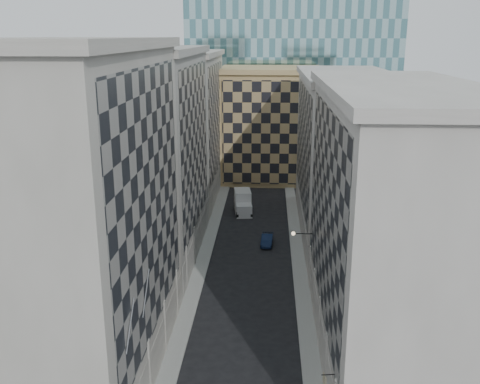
% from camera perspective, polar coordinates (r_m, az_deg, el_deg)
% --- Properties ---
extents(sidewalk_west, '(1.50, 100.00, 0.15)m').
position_cam_1_polar(sidewalk_west, '(58.13, -4.14, -7.80)').
color(sidewalk_west, '#979792').
rests_on(sidewalk_west, ground).
extents(sidewalk_east, '(1.50, 100.00, 0.15)m').
position_cam_1_polar(sidewalk_east, '(57.80, 6.34, -8.01)').
color(sidewalk_east, '#979792').
rests_on(sidewalk_east, ground).
extents(bldg_left_a, '(10.80, 22.80, 23.70)m').
position_cam_1_polar(bldg_left_a, '(37.87, -16.65, -2.84)').
color(bldg_left_a, '#9C978C').
rests_on(bldg_left_a, ground).
extents(bldg_left_b, '(10.80, 22.80, 22.70)m').
position_cam_1_polar(bldg_left_b, '(58.38, -9.50, 3.76)').
color(bldg_left_b, '#98958D').
rests_on(bldg_left_b, ground).
extents(bldg_left_c, '(10.80, 22.80, 21.70)m').
position_cam_1_polar(bldg_left_c, '(79.69, -6.09, 6.87)').
color(bldg_left_c, '#9C978C').
rests_on(bldg_left_c, ground).
extents(bldg_right_a, '(10.80, 26.80, 20.70)m').
position_cam_1_polar(bldg_right_a, '(40.95, 15.78, -3.54)').
color(bldg_right_a, '#AAA49C').
rests_on(bldg_right_a, ground).
extents(bldg_right_b, '(10.80, 28.80, 19.70)m').
position_cam_1_polar(bldg_right_b, '(66.70, 10.94, 3.96)').
color(bldg_right_b, '#AAA49C').
rests_on(bldg_right_b, ground).
extents(tan_block, '(16.80, 14.80, 18.80)m').
position_cam_1_polar(tan_block, '(91.62, 3.27, 7.29)').
color(tan_block, tan).
rests_on(tan_block, ground).
extents(church_tower, '(7.20, 7.20, 51.50)m').
position_cam_1_polar(church_tower, '(104.65, 2.28, 18.05)').
color(church_tower, '#2E2923').
rests_on(church_tower, ground).
extents(flagpoles_left, '(0.10, 6.33, 2.33)m').
position_cam_1_polar(flagpoles_left, '(33.58, -10.77, -12.08)').
color(flagpoles_left, gray).
rests_on(flagpoles_left, ground).
extents(bracket_lamp, '(1.98, 0.36, 0.36)m').
position_cam_1_polar(bracket_lamp, '(49.88, 5.91, -4.43)').
color(bracket_lamp, black).
rests_on(bracket_lamp, ground).
extents(box_truck, '(2.86, 5.64, 2.97)m').
position_cam_1_polar(box_truck, '(74.70, 0.32, -1.20)').
color(box_truck, silver).
rests_on(box_truck, ground).
extents(dark_car, '(1.53, 3.83, 1.24)m').
position_cam_1_polar(dark_car, '(63.51, 2.90, -5.10)').
color(dark_car, '#101E3D').
rests_on(dark_car, ground).
extents(shop_sign, '(0.82, 0.72, 0.80)m').
position_cam_1_polar(shop_sign, '(34.59, 9.04, -19.18)').
color(shop_sign, black).
rests_on(shop_sign, ground).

